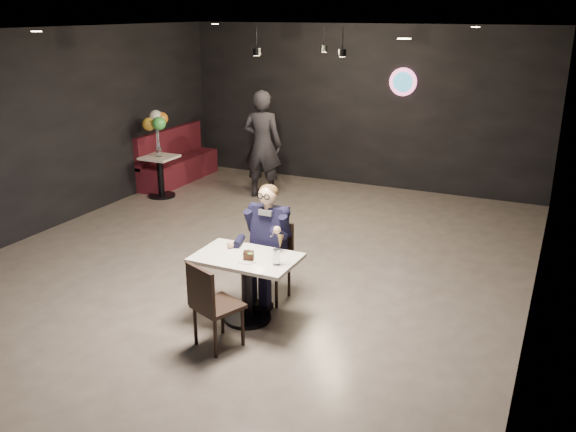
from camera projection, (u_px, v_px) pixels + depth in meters
The scene contains 17 objects.
floor at pixel (247, 267), 8.09m from camera, with size 9.00×9.00×0.00m, color slate.
wall_sign at pixel (403, 82), 10.96m from camera, with size 0.50×0.06×0.50m, color pink, non-canonical shape.
pendant_lights at pixel (309, 35), 8.88m from camera, with size 1.40×1.20×0.36m, color black.
main_table at pixel (247, 288), 6.60m from camera, with size 1.10×0.70×0.75m, color white.
chair_far at pixel (270, 263), 7.05m from camera, with size 0.42×0.46×0.92m, color black.
chair_near at pixel (218, 304), 6.07m from camera, with size 0.42×0.46×0.92m, color black.
seated_man at pixel (269, 242), 6.96m from camera, with size 0.60×0.80×1.44m, color black.
dessert_plate at pixel (248, 261), 6.36m from camera, with size 0.20×0.20×0.01m, color white.
cake_slice at pixel (249, 256), 6.37m from camera, with size 0.11×0.09×0.08m, color black.
mint_leaf at pixel (250, 254), 6.31m from camera, with size 0.07×0.04×0.01m, color green.
sundae_glass at pixel (276, 257), 6.25m from camera, with size 0.07×0.07×0.17m, color silver.
wafer_cone at pixel (280, 241), 6.21m from camera, with size 0.07×0.07×0.14m, color tan.
booth_bench at pixel (178, 156), 11.93m from camera, with size 0.51×2.06×1.03m, color #490F18.
side_table at pixel (161, 178), 11.01m from camera, with size 0.56×0.56×0.70m, color white.
balloon_vase at pixel (159, 152), 10.85m from camera, with size 0.10×0.10×0.16m, color silver.
balloon_bunch at pixel (157, 128), 10.72m from camera, with size 0.42×0.42×0.70m, color gold.
passerby at pixel (262, 144), 10.81m from camera, with size 0.70×0.46×1.93m, color black.
Camera 1 is at (3.64, -6.51, 3.25)m, focal length 38.00 mm.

